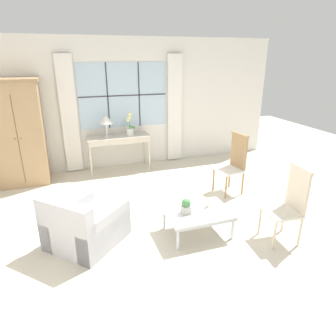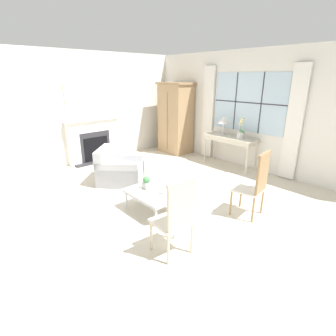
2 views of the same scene
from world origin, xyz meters
name	(u,v)px [view 1 (image 1 of 2)]	position (x,y,z in m)	size (l,w,h in m)	color
ground_plane	(168,229)	(0.00, 0.00, 0.00)	(14.00, 14.00, 0.00)	beige
wall_back_windowed	(124,105)	(0.00, 3.02, 1.39)	(7.20, 0.14, 2.80)	silver
armoire	(20,133)	(-2.13, 2.62, 1.02)	(0.96, 0.71, 2.03)	tan
console_table	(118,140)	(-0.22, 2.70, 0.69)	(1.35, 0.48, 0.78)	beige
table_lamp	(106,120)	(-0.45, 2.70, 1.14)	(0.30, 0.30, 0.47)	silver
potted_orchid	(130,127)	(0.05, 2.71, 0.97)	(0.20, 0.16, 0.51)	white
armchair_upholstered	(85,226)	(-1.17, 0.05, 0.26)	(1.22, 1.22, 0.76)	#B2B2B7
side_chair_wooden	(234,161)	(1.57, 0.87, 0.61)	(0.50, 0.50, 1.11)	white
accent_chair_wooden	(290,201)	(1.46, -0.76, 0.59)	(0.48, 0.48, 1.07)	beige
coffee_table	(198,214)	(0.36, -0.24, 0.32)	(0.91, 0.67, 0.37)	silver
potted_plant_small	(186,206)	(0.17, -0.24, 0.48)	(0.13, 0.13, 0.22)	#BCB7AD
pillar_candle	(208,204)	(0.54, -0.18, 0.41)	(0.09, 0.09, 0.12)	silver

